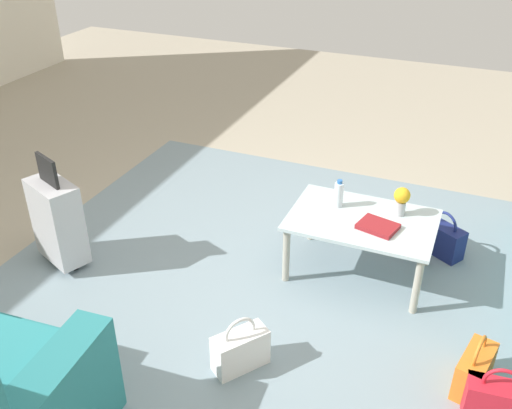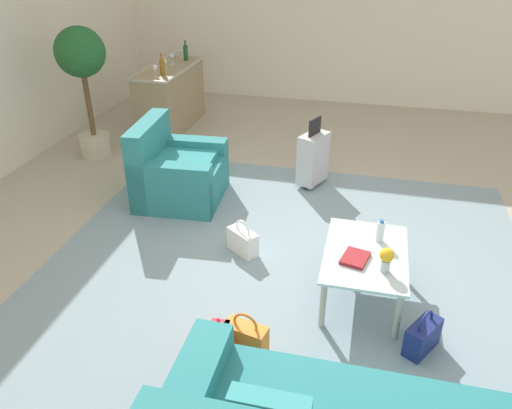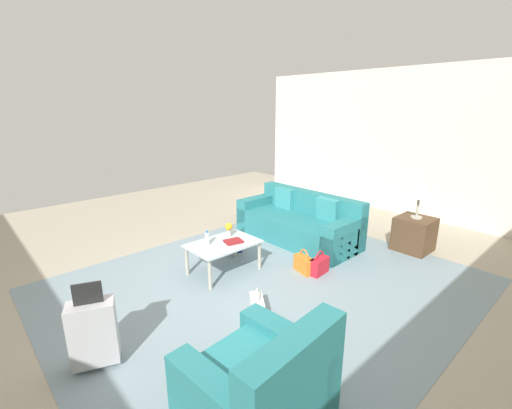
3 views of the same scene
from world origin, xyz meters
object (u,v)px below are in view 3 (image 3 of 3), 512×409
(couch, at_px, (300,223))
(coffee_table, at_px, (223,247))
(handbag_red, at_px, (319,265))
(handbag_white, at_px, (257,307))
(armchair, at_px, (262,391))
(handbag_navy, at_px, (232,245))
(handbag_orange, at_px, (304,264))
(suitcase_silver, at_px, (93,332))
(coffee_table_book, at_px, (233,241))
(table_lamp, at_px, (420,191))
(flower_vase, at_px, (229,228))
(water_bottle, at_px, (207,238))
(side_table, at_px, (414,234))

(couch, distance_m, coffee_table, 1.80)
(coffee_table, xyz_separation_m, handbag_red, (-0.96, 0.97, -0.26))
(handbag_white, bearing_deg, armchair, 49.09)
(coffee_table, distance_m, handbag_navy, 0.74)
(handbag_orange, xyz_separation_m, handbag_navy, (0.32, -1.26, 0.00))
(handbag_navy, distance_m, handbag_white, 1.85)
(suitcase_silver, distance_m, handbag_navy, 2.78)
(armchair, height_order, handbag_white, armchair)
(coffee_table_book, distance_m, table_lamp, 3.08)
(flower_vase, bearing_deg, handbag_red, 123.51)
(water_bottle, relative_size, handbag_orange, 0.57)
(couch, xyz_separation_m, water_bottle, (1.99, -0.00, 0.25))
(water_bottle, xyz_separation_m, handbag_red, (-1.16, 1.07, -0.41))
(armchair, xyz_separation_m, handbag_white, (-0.89, -1.03, -0.17))
(table_lamp, relative_size, handbag_red, 1.64)
(coffee_table, height_order, table_lamp, table_lamp)
(water_bottle, xyz_separation_m, handbag_orange, (-1.04, 0.89, -0.41))
(coffee_table, bearing_deg, side_table, 151.82)
(couch, xyz_separation_m, armchair, (3.09, 2.27, 0.01))
(handbag_orange, height_order, handbag_white, same)
(handbag_orange, bearing_deg, couch, -136.96)
(armchair, relative_size, coffee_table_book, 4.15)
(couch, relative_size, handbag_red, 6.17)
(armchair, xyz_separation_m, coffee_table, (-1.29, -2.17, 0.08))
(flower_vase, xyz_separation_m, side_table, (-2.58, 1.65, -0.29))
(handbag_navy, bearing_deg, handbag_white, 60.25)
(coffee_table_book, bearing_deg, table_lamp, 165.96)
(couch, distance_m, water_bottle, 2.01)
(handbag_orange, bearing_deg, table_lamp, 160.14)
(coffee_table_book, xyz_separation_m, flower_vase, (-0.10, -0.23, 0.11))
(couch, xyz_separation_m, handbag_white, (2.19, 1.24, -0.16))
(armchair, height_order, handbag_red, armchair)
(side_table, height_order, table_lamp, table_lamp)
(table_lamp, height_order, handbag_navy, table_lamp)
(coffee_table_book, xyz_separation_m, table_lamp, (-2.68, 1.42, 0.56))
(flower_vase, relative_size, handbag_red, 0.57)
(flower_vase, distance_m, handbag_navy, 0.62)
(side_table, relative_size, handbag_navy, 1.56)
(couch, xyz_separation_m, side_table, (-1.01, 1.60, -0.01))
(armchair, bearing_deg, handbag_orange, -147.08)
(side_table, bearing_deg, flower_vase, -32.60)
(table_lamp, relative_size, handbag_orange, 1.64)
(armchair, distance_m, handbag_white, 1.38)
(handbag_orange, xyz_separation_m, handbag_red, (-0.12, 0.18, 0.00))
(handbag_white, bearing_deg, coffee_table, -109.36)
(flower_vase, bearing_deg, table_lamp, 147.40)
(coffee_table, relative_size, side_table, 1.75)
(suitcase_silver, bearing_deg, flower_vase, -159.05)
(water_bottle, xyz_separation_m, coffee_table_book, (-0.32, 0.18, -0.08))
(coffee_table, relative_size, handbag_red, 2.73)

